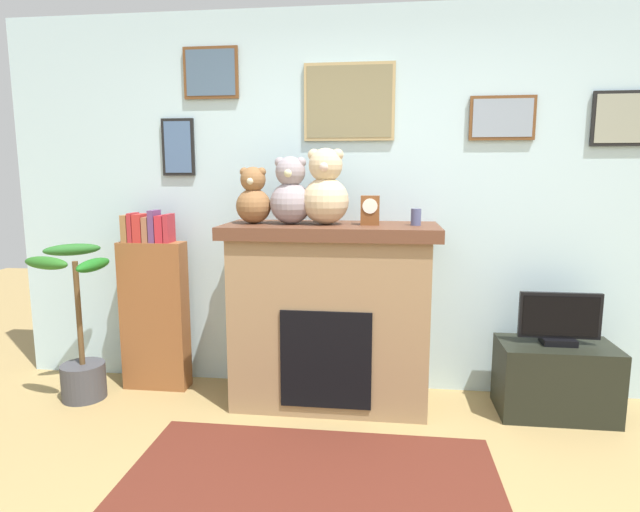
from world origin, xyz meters
The scene contains 12 objects.
back_wall centered at (0.00, 2.00, 1.31)m, with size 5.20×0.15×2.60m.
fireplace centered at (-0.26, 1.66, 0.60)m, with size 1.37×0.61×1.19m.
bookshelf centered at (-1.51, 1.74, 0.58)m, with size 0.45×0.16×1.27m.
potted_plant centered at (-1.93, 1.48, 0.38)m, with size 0.44×0.57×1.04m.
tv_stand centered at (1.17, 1.64, 0.23)m, with size 0.70×0.40×0.46m, color black.
television centered at (1.17, 1.64, 0.61)m, with size 0.49×0.14×0.33m.
area_rug centered at (-0.26, 0.71, 0.00)m, with size 1.88×1.06×0.01m, color #532217.
candle_jar centered at (0.28, 1.64, 1.25)m, with size 0.06×0.06×0.11m, color #4C517A.
mantel_clock centered at (-0.01, 1.64, 1.29)m, with size 0.12×0.09×0.18m.
teddy_bear_cream centered at (-0.76, 1.64, 1.36)m, with size 0.23×0.23×0.36m.
teddy_bear_brown centered at (-0.51, 1.64, 1.39)m, with size 0.27×0.27×0.43m.
teddy_bear_grey centered at (-0.29, 1.64, 1.41)m, with size 0.30×0.30×0.48m.
Camera 1 is at (0.08, -1.64, 1.51)m, focal length 29.19 mm.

